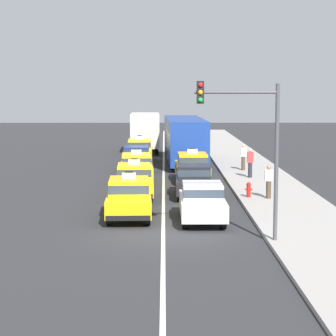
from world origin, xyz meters
TOP-DOWN VIEW (x-y plane):
  - ground_plane at (0.00, 0.00)m, footprint 160.00×160.00m
  - lane_stripe_left_right at (0.00, 20.00)m, footprint 0.14×80.00m
  - sidewalk_curb at (5.60, 15.00)m, footprint 4.00×90.00m
  - taxi_left_nearest at (-1.41, 3.07)m, footprint 1.95×4.61m
  - taxi_left_second at (-1.42, 8.25)m, footprint 1.98×4.62m
  - taxi_left_third at (-1.54, 13.44)m, footprint 2.01×4.64m
  - sedan_left_fourth at (-1.76, 19.22)m, footprint 1.78×4.31m
  - taxi_left_fifth at (-1.74, 24.26)m, footprint 1.86×4.58m
  - box_truck_left_sixth at (-1.56, 31.64)m, footprint 2.41×7.01m
  - sedan_right_nearest at (1.56, 2.30)m, footprint 1.77×4.30m
  - sedan_right_second at (1.51, 8.56)m, footprint 1.82×4.32m
  - taxi_right_third at (1.64, 13.85)m, footprint 1.91×4.60m
  - bus_right_fourth at (1.50, 23.18)m, footprint 2.86×11.27m
  - taxi_right_fifth at (1.59, 32.50)m, footprint 1.86×4.58m
  - pedestrian_near_crosswalk at (4.98, 7.13)m, footprint 0.36×0.24m
  - pedestrian_mid_block at (5.06, 14.61)m, footprint 0.36×0.24m
  - pedestrian_by_storefront at (5.08, 18.17)m, footprint 0.36×0.24m
  - fire_hydrant at (4.08, 7.46)m, footprint 0.36×0.22m
  - traffic_light_pole at (2.89, -1.67)m, footprint 2.87×0.33m

SIDE VIEW (x-z plane):
  - ground_plane at x=0.00m, z-range 0.00..0.00m
  - lane_stripe_left_right at x=0.00m, z-range 0.00..0.01m
  - sidewalk_curb at x=5.60m, z-range 0.00..0.15m
  - fire_hydrant at x=4.08m, z-range 0.18..0.91m
  - sedan_left_fourth at x=-1.76m, z-range 0.06..1.64m
  - sedan_right_nearest at x=1.56m, z-range 0.06..1.64m
  - sedan_right_second at x=1.51m, z-range 0.06..1.64m
  - taxi_left_nearest at x=-1.41m, z-range -0.10..1.86m
  - taxi_left_second at x=-1.42m, z-range -0.10..1.86m
  - taxi_left_third at x=-1.54m, z-range -0.10..1.86m
  - taxi_left_fifth at x=-1.74m, z-range -0.10..1.86m
  - taxi_right_third at x=1.64m, z-range -0.10..1.86m
  - taxi_right_fifth at x=1.59m, z-range -0.10..1.86m
  - pedestrian_near_crosswalk at x=4.98m, z-range 0.16..1.74m
  - pedestrian_by_storefront at x=5.08m, z-range 0.16..1.80m
  - pedestrian_mid_block at x=5.06m, z-range 0.16..1.87m
  - box_truck_left_sixth at x=-1.56m, z-range 0.14..3.41m
  - bus_right_fourth at x=1.50m, z-range 0.21..3.43m
  - traffic_light_pole at x=2.89m, z-range 1.03..6.61m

